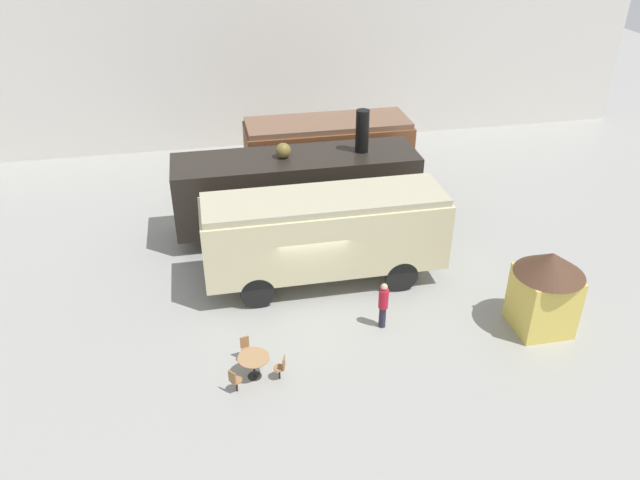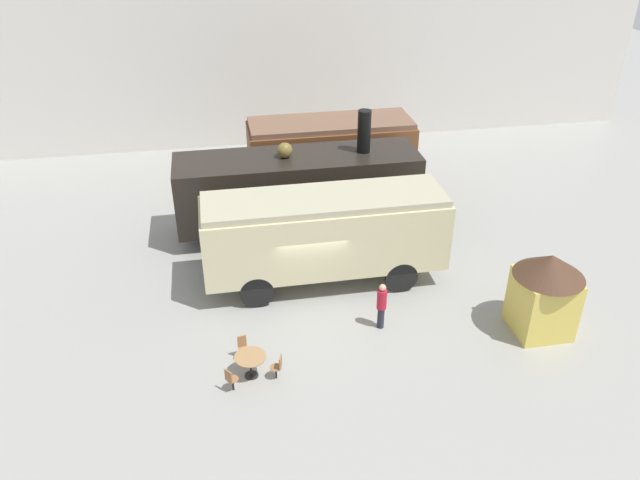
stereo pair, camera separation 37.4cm
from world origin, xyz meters
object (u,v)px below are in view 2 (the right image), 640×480
(steam_locomotive, at_px, (298,187))
(visitor_person, at_px, (382,304))
(ticket_kiosk, at_px, (546,289))
(cafe_chair_0, at_px, (278,366))
(cafe_table_near, at_px, (250,360))
(passenger_coach_vintage, at_px, (324,231))
(passenger_coach_wooden, at_px, (330,151))

(steam_locomotive, height_order, visitor_person, steam_locomotive)
(steam_locomotive, bearing_deg, ticket_kiosk, -49.82)
(steam_locomotive, relative_size, cafe_chair_0, 11.77)
(steam_locomotive, distance_m, cafe_table_near, 9.49)
(cafe_table_near, height_order, visitor_person, visitor_person)
(steam_locomotive, height_order, passenger_coach_vintage, steam_locomotive)
(cafe_table_near, bearing_deg, cafe_chair_0, -18.25)
(passenger_coach_wooden, xyz_separation_m, ticket_kiosk, (4.97, -11.88, -0.51))
(passenger_coach_vintage, bearing_deg, steam_locomotive, 95.06)
(cafe_table_near, distance_m, cafe_chair_0, 0.88)
(passenger_coach_vintage, bearing_deg, passenger_coach_wooden, 77.21)
(passenger_coach_vintage, distance_m, cafe_chair_0, 5.89)
(passenger_coach_wooden, height_order, ticket_kiosk, passenger_coach_wooden)
(passenger_coach_wooden, height_order, cafe_chair_0, passenger_coach_wooden)
(steam_locomotive, bearing_deg, passenger_coach_wooden, 59.33)
(cafe_table_near, relative_size, cafe_chair_0, 1.14)
(steam_locomotive, height_order, cafe_chair_0, steam_locomotive)
(steam_locomotive, height_order, ticket_kiosk, steam_locomotive)
(passenger_coach_wooden, relative_size, steam_locomotive, 0.76)
(steam_locomotive, distance_m, cafe_chair_0, 9.55)
(passenger_coach_wooden, bearing_deg, cafe_chair_0, -107.99)
(cafe_table_near, relative_size, visitor_person, 0.56)
(steam_locomotive, bearing_deg, passenger_coach_vintage, -84.94)
(passenger_coach_wooden, xyz_separation_m, visitor_person, (-0.34, -10.80, -1.21))
(ticket_kiosk, bearing_deg, visitor_person, 168.46)
(passenger_coach_vintage, relative_size, cafe_table_near, 9.08)
(passenger_coach_vintage, bearing_deg, ticket_kiosk, -32.54)
(visitor_person, bearing_deg, cafe_table_near, -160.37)
(steam_locomotive, distance_m, visitor_person, 7.57)
(passenger_coach_wooden, relative_size, cafe_table_near, 7.84)
(passenger_coach_wooden, xyz_separation_m, passenger_coach_vintage, (-1.73, -7.61, 0.00))
(steam_locomotive, relative_size, cafe_table_near, 10.34)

